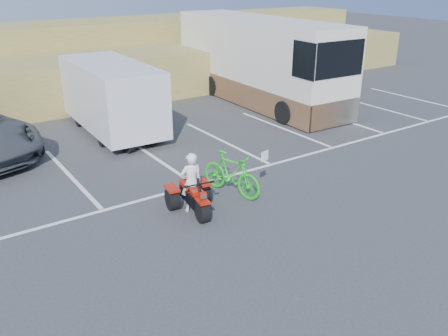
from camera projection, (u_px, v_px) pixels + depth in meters
ground at (247, 220)px, 11.36m from camera, size 100.00×100.00×0.00m
parking_stripes at (192, 160)px, 14.92m from camera, size 28.00×5.16×0.01m
grass_embankment at (54, 64)px, 22.64m from camera, size 40.00×8.50×3.10m
red_trike_atv at (194, 213)px, 11.70m from camera, size 1.32×1.63×0.96m
rider at (191, 182)px, 11.54m from camera, size 0.61×0.45×1.52m
green_dirt_bike at (231, 174)px, 12.49m from camera, size 1.00×1.99×1.15m
cargo_trailer at (112, 95)px, 17.14m from camera, size 2.34×5.47×2.52m
rv_motorhome at (258, 66)px, 21.28m from camera, size 2.94×10.13×3.61m
quad_atv_blue at (21, 154)px, 15.45m from camera, size 1.24×1.58×0.97m
quad_atv_green at (131, 145)px, 16.21m from camera, size 1.43×1.72×0.98m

